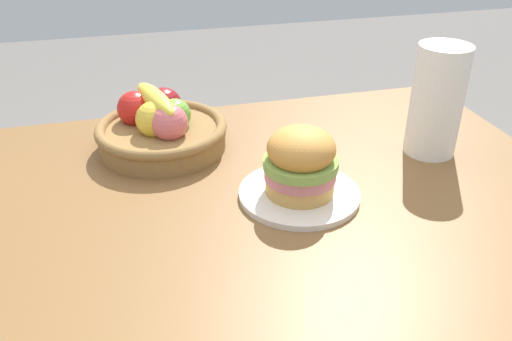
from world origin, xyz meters
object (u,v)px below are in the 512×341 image
object	(u,v)px
plate	(299,194)
fruit_basket	(161,127)
sandwich	(301,162)
paper_towel_roll	(437,101)

from	to	relation	value
plate	fruit_basket	xyz separation A→B (m)	(-0.23, 0.27, 0.04)
sandwich	paper_towel_roll	world-z (taller)	paper_towel_roll
fruit_basket	paper_towel_roll	xyz separation A→B (m)	(0.57, -0.17, 0.07)
sandwich	fruit_basket	bearing A→B (deg)	130.09
sandwich	fruit_basket	size ratio (longest dim) A/B	0.49
paper_towel_roll	sandwich	bearing A→B (deg)	-162.66
plate	sandwich	bearing A→B (deg)	-7.13
plate	paper_towel_roll	size ratio (longest dim) A/B	0.97
sandwich	plate	bearing A→B (deg)	172.87
sandwich	paper_towel_roll	xyz separation A→B (m)	(0.34, 0.11, 0.04)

